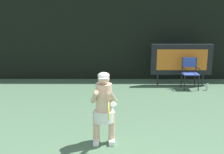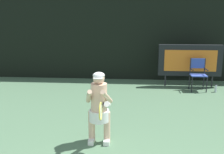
{
  "view_description": "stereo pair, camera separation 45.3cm",
  "coord_description": "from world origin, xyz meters",
  "px_view_note": "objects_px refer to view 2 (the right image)",
  "views": [
    {
      "loc": [
        -0.19,
        -1.72,
        2.37
      ],
      "look_at": [
        -0.22,
        4.15,
        1.05
      ],
      "focal_mm": 41.33,
      "sensor_mm": 36.0,
      "label": 1
    },
    {
      "loc": [
        0.26,
        -1.7,
        2.37
      ],
      "look_at": [
        -0.22,
        4.15,
        1.05
      ],
      "focal_mm": 41.33,
      "sensor_mm": 36.0,
      "label": 2
    }
  ],
  "objects_px": {
    "tennis_racket": "(101,111)",
    "tennis_player": "(99,106)",
    "umpire_chair": "(198,72)",
    "water_bottle": "(216,89)",
    "scoreboard": "(190,60)"
  },
  "relations": [
    {
      "from": "tennis_player",
      "to": "tennis_racket",
      "type": "distance_m",
      "value": 0.57
    },
    {
      "from": "umpire_chair",
      "to": "tennis_racket",
      "type": "height_order",
      "value": "umpire_chair"
    },
    {
      "from": "tennis_racket",
      "to": "tennis_player",
      "type": "bearing_deg",
      "value": 106.27
    },
    {
      "from": "umpire_chair",
      "to": "tennis_racket",
      "type": "xyz_separation_m",
      "value": [
        -2.72,
        -4.61,
        0.24
      ]
    },
    {
      "from": "water_bottle",
      "to": "tennis_racket",
      "type": "xyz_separation_m",
      "value": [
        -3.28,
        -4.4,
        0.74
      ]
    },
    {
      "from": "water_bottle",
      "to": "scoreboard",
      "type": "bearing_deg",
      "value": 136.44
    },
    {
      "from": "scoreboard",
      "to": "tennis_racket",
      "type": "distance_m",
      "value": 5.7
    },
    {
      "from": "scoreboard",
      "to": "water_bottle",
      "type": "relative_size",
      "value": 8.3
    },
    {
      "from": "umpire_chair",
      "to": "water_bottle",
      "type": "xyz_separation_m",
      "value": [
        0.56,
        -0.21,
        -0.5
      ]
    },
    {
      "from": "tennis_racket",
      "to": "scoreboard",
      "type": "bearing_deg",
      "value": 69.28
    },
    {
      "from": "scoreboard",
      "to": "tennis_player",
      "type": "height_order",
      "value": "scoreboard"
    },
    {
      "from": "tennis_player",
      "to": "tennis_racket",
      "type": "height_order",
      "value": "tennis_player"
    },
    {
      "from": "water_bottle",
      "to": "tennis_racket",
      "type": "bearing_deg",
      "value": -126.71
    },
    {
      "from": "umpire_chair",
      "to": "tennis_racket",
      "type": "distance_m",
      "value": 5.36
    },
    {
      "from": "water_bottle",
      "to": "tennis_player",
      "type": "bearing_deg",
      "value": -131.32
    }
  ]
}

